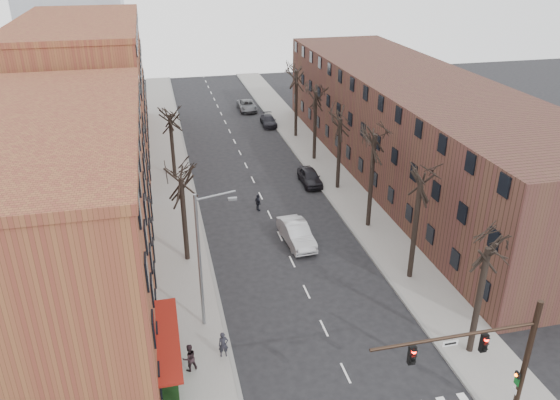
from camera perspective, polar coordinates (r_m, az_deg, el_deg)
sidewalk_left at (r=57.03m, az=-11.35°, el=2.60°), size 4.00×90.00×0.15m
sidewalk_right at (r=59.46m, az=4.22°, el=4.00°), size 4.00×90.00×0.15m
building_left_near at (r=37.03m, az=-22.97°, el=-1.81°), size 12.00×26.00×12.00m
building_left_far at (r=63.90m, az=-19.59°, el=10.66°), size 12.00×28.00×14.00m
building_right at (r=56.37m, az=13.76°, el=7.44°), size 12.00×50.00×10.00m
awning_left at (r=32.16m, az=-11.22°, el=-17.56°), size 1.20×7.00×0.15m
hedge at (r=30.99m, az=-11.42°, el=-17.93°), size 0.80×6.00×1.00m
tree_right_a at (r=34.83m, az=19.14°, el=-14.76°), size 5.20×5.20×10.00m
tree_right_b at (r=40.32m, az=13.35°, el=-7.90°), size 5.20×5.20×10.80m
tree_right_c at (r=46.55m, az=9.15°, el=-2.72°), size 5.20×5.20×11.60m
tree_right_d at (r=53.25m, az=6.01°, el=1.21°), size 5.20×5.20×10.00m
tree_right_e at (r=60.26m, az=3.58°, el=4.24°), size 5.20×5.20×10.80m
tree_right_f at (r=67.50m, az=1.65°, el=6.63°), size 5.20×5.20×11.60m
tree_left_a at (r=41.84m, az=-9.62°, el=-6.21°), size 5.20×5.20×9.50m
tree_left_b at (r=56.14m, az=-10.89°, el=2.19°), size 5.20×5.20×9.50m
signal_mast_arm at (r=27.99m, az=21.91°, el=-14.89°), size 8.14×0.30×7.20m
streetlight at (r=32.43m, az=-8.14°, el=-5.79°), size 2.45×0.22×9.03m
silver_sedan at (r=43.12m, az=1.72°, el=-3.50°), size 2.18×5.28×1.70m
parked_car_near at (r=53.77m, az=3.14°, el=2.44°), size 1.80×4.44×1.51m
parked_car_mid at (r=71.63m, az=-1.22°, el=8.29°), size 2.03×4.54×1.29m
parked_car_far at (r=78.46m, az=-3.47°, el=9.82°), size 2.42×5.16×1.43m
pedestrian_a at (r=32.21m, az=-5.94°, el=-14.81°), size 0.59×0.40×1.58m
pedestrian_b at (r=31.57m, az=-9.46°, el=-15.94°), size 0.98×0.87×1.67m
pedestrian_crossing at (r=48.30m, az=-2.32°, el=-0.28°), size 0.63×0.98×1.55m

